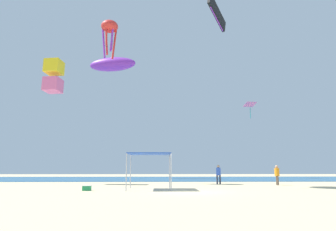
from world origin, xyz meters
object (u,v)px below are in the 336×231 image
(kite_inflatable_purple, at_px, (113,64))
(kite_octopus_red, at_px, (110,28))
(kite_box_yellow, at_px, (53,76))
(kite_parafoil_black, at_px, (217,14))
(canopy_tent, at_px, (150,155))
(kite_diamond_pink, at_px, (250,105))
(person_near_tent, at_px, (277,173))
(person_leftmost, at_px, (218,173))
(cooler_box, at_px, (87,188))

(kite_inflatable_purple, bearing_deg, kite_octopus_red, -70.46)
(kite_box_yellow, bearing_deg, kite_parafoil_black, -158.76)
(canopy_tent, distance_m, kite_diamond_pink, 30.41)
(canopy_tent, bearing_deg, kite_box_yellow, 140.11)
(person_near_tent, height_order, person_leftmost, person_leftmost)
(canopy_tent, distance_m, kite_octopus_red, 17.96)
(kite_octopus_red, bearing_deg, kite_diamond_pink, 149.53)
(kite_diamond_pink, distance_m, kite_box_yellow, 30.12)
(canopy_tent, height_order, person_leftmost, canopy_tent)
(kite_box_yellow, bearing_deg, kite_octopus_red, -160.60)
(kite_box_yellow, bearing_deg, canopy_tent, 148.98)
(kite_box_yellow, bearing_deg, person_leftmost, -176.34)
(canopy_tent, xyz_separation_m, kite_parafoil_black, (7.72, 12.62, 17.79))
(kite_octopus_red, distance_m, kite_box_yellow, 8.06)
(person_near_tent, height_order, kite_octopus_red, kite_octopus_red)
(canopy_tent, relative_size, kite_box_yellow, 0.93)
(cooler_box, bearing_deg, person_leftmost, 37.75)
(kite_diamond_pink, height_order, kite_box_yellow, kite_box_yellow)
(person_leftmost, xyz_separation_m, kite_inflatable_purple, (-13.03, 16.84, 16.41))
(person_near_tent, relative_size, person_leftmost, 0.98)
(kite_parafoil_black, xyz_separation_m, kite_octopus_red, (-12.60, -2.95, -3.46))
(kite_inflatable_purple, xyz_separation_m, kite_diamond_pink, (21.63, 0.98, -6.19))
(person_near_tent, bearing_deg, kite_parafoil_black, 32.97)
(person_near_tent, bearing_deg, kite_octopus_red, 81.43)
(person_near_tent, height_order, kite_diamond_pink, kite_diamond_pink)
(canopy_tent, distance_m, cooler_box, 4.94)
(canopy_tent, relative_size, kite_octopus_red, 0.73)
(person_leftmost, bearing_deg, person_near_tent, -42.22)
(person_near_tent, distance_m, kite_box_yellow, 24.10)
(person_near_tent, xyz_separation_m, kite_box_yellow, (-21.72, 3.29, 9.92))
(kite_diamond_pink, distance_m, kite_octopus_red, 25.65)
(kite_octopus_red, bearing_deg, cooler_box, 25.31)
(kite_inflatable_purple, xyz_separation_m, kite_octopus_red, (1.79, -14.30, -0.69))
(kite_octopus_red, bearing_deg, kite_parafoil_black, 125.10)
(canopy_tent, relative_size, person_leftmost, 1.76)
(person_leftmost, bearing_deg, kite_inflatable_purple, 105.00)
(kite_inflatable_purple, distance_m, kite_diamond_pink, 22.52)
(cooler_box, xyz_separation_m, kite_octopus_red, (-0.63, 10.76, 16.61))
(person_near_tent, distance_m, kite_diamond_pink, 22.40)
(person_leftmost, height_order, cooler_box, person_leftmost)
(cooler_box, distance_m, kite_diamond_pink, 34.22)
(kite_parafoil_black, bearing_deg, kite_box_yellow, 134.40)
(canopy_tent, xyz_separation_m, kite_octopus_red, (-4.87, 9.67, 14.33))
(canopy_tent, relative_size, person_near_tent, 1.80)
(person_leftmost, bearing_deg, kite_parafoil_black, 53.46)
(person_leftmost, bearing_deg, kite_diamond_pink, 41.51)
(canopy_tent, xyz_separation_m, cooler_box, (-4.24, -1.09, -2.28))
(cooler_box, bearing_deg, kite_octopus_red, 93.37)
(canopy_tent, distance_m, kite_box_yellow, 15.95)
(canopy_tent, xyz_separation_m, kite_diamond_pink, (14.98, 24.95, 8.82))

